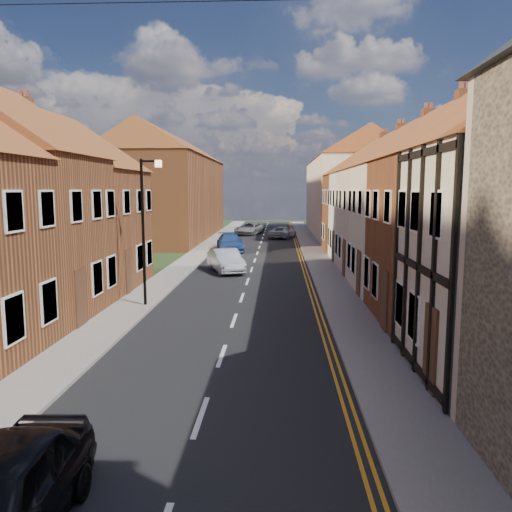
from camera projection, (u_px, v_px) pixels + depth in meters
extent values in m
cube|color=black|center=(252.00, 270.00, 30.57)|extent=(7.00, 90.00, 0.02)
cube|color=#9B938D|center=(181.00, 268.00, 30.77)|extent=(1.80, 90.00, 0.12)
cube|color=#9B938D|center=(324.00, 269.00, 30.36)|extent=(1.80, 90.00, 0.12)
cube|color=brown|center=(491.00, 242.00, 17.97)|extent=(8.00, 5.80, 6.00)
cube|color=beige|center=(442.00, 230.00, 23.31)|extent=(8.00, 5.00, 6.00)
cube|color=brown|center=(463.00, 109.00, 20.74)|extent=(0.60, 0.60, 1.60)
cube|color=beige|center=(412.00, 223.00, 28.66)|extent=(8.00, 5.80, 6.00)
cube|color=brown|center=(428.00, 125.00, 25.70)|extent=(0.60, 0.60, 1.60)
cube|color=white|center=(391.00, 217.00, 34.01)|extent=(8.00, 5.00, 6.00)
cube|color=brown|center=(401.00, 137.00, 31.44)|extent=(0.60, 0.60, 1.60)
cube|color=brown|center=(376.00, 214.00, 39.35)|extent=(8.00, 5.80, 6.00)
cube|color=brown|center=(384.00, 144.00, 36.39)|extent=(0.60, 0.60, 1.60)
cube|color=brown|center=(56.00, 230.00, 24.53)|extent=(8.00, 6.10, 5.80)
cube|color=brown|center=(25.00, 117.00, 21.43)|extent=(0.60, 0.60, 1.60)
cube|color=beige|center=(349.00, 198.00, 54.37)|extent=(8.00, 24.00, 8.00)
cube|color=brown|center=(171.00, 198.00, 50.27)|extent=(8.00, 24.00, 8.00)
cylinder|color=black|center=(143.00, 233.00, 20.44)|extent=(0.12, 0.12, 6.00)
cube|color=black|center=(150.00, 161.00, 20.04)|extent=(0.70, 0.08, 0.08)
cube|color=#FFD899|center=(158.00, 164.00, 20.04)|extent=(0.25, 0.15, 0.28)
imported|color=silver|center=(226.00, 260.00, 29.73)|extent=(2.77, 4.42, 1.37)
imported|color=navy|center=(230.00, 243.00, 39.88)|extent=(2.79, 4.99, 1.37)
imported|color=#95979B|center=(250.00, 229.00, 54.29)|extent=(3.46, 5.26, 1.34)
imported|color=silver|center=(283.00, 232.00, 50.20)|extent=(3.09, 4.71, 1.20)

